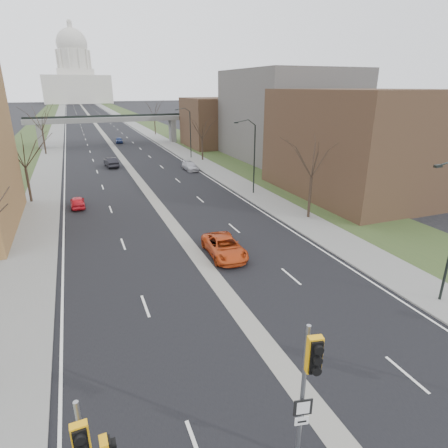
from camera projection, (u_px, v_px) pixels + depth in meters
road_surface at (93, 120)px, 144.34m from camera, size 20.00×600.00×0.01m
median_strip at (93, 120)px, 144.34m from camera, size 1.20×600.00×0.02m
sidewalk_right at (124, 119)px, 148.47m from camera, size 4.00×600.00×0.12m
sidewalk_left at (59, 121)px, 140.18m from camera, size 4.00×600.00×0.12m
grass_verge_right at (139, 119)px, 150.54m from camera, size 8.00×600.00×0.10m
grass_verge_left at (41, 121)px, 138.11m from camera, size 8.00×600.00×0.10m
commercial_block_near at (363, 143)px, 44.13m from camera, size 16.00×20.00×12.00m
commercial_block_mid at (288, 115)px, 65.93m from camera, size 18.00×22.00×15.00m
commercial_block_far at (220, 122)px, 80.43m from camera, size 14.00×14.00×10.00m
pedestrian_bridge at (109, 123)px, 81.61m from camera, size 34.00×3.00×6.45m
capitol at (76, 77)px, 286.19m from camera, size 48.00×42.00×55.75m
streetlight_mid at (249, 136)px, 42.80m from camera, size 2.61×0.20×8.70m
streetlight_far at (186, 119)px, 65.48m from camera, size 2.61×0.20×8.70m
tree_left_b at (22, 147)px, 40.00m from camera, size 6.75×6.75×8.81m
tree_left_c at (40, 116)px, 69.38m from camera, size 7.65×7.65×9.99m
tree_right_a at (314, 151)px, 34.88m from camera, size 7.20×7.20×9.40m
tree_right_b at (202, 127)px, 63.95m from camera, size 6.30×6.30×8.22m
tree_right_c at (154, 107)px, 98.42m from camera, size 7.65×7.65×9.99m
signal_pole_median at (308, 377)px, 11.55m from camera, size 0.69×0.92×5.54m
car_left_near at (78, 202)px, 40.17m from camera, size 1.50×3.62×1.23m
car_left_far at (111, 162)px, 60.38m from camera, size 2.06×4.81×1.54m
car_right_near at (224, 247)px, 28.66m from camera, size 2.68×5.41×1.48m
car_right_mid at (190, 166)px, 58.05m from camera, size 2.02×4.49×1.28m
car_right_far at (119, 140)px, 86.00m from camera, size 1.80×3.87×1.28m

